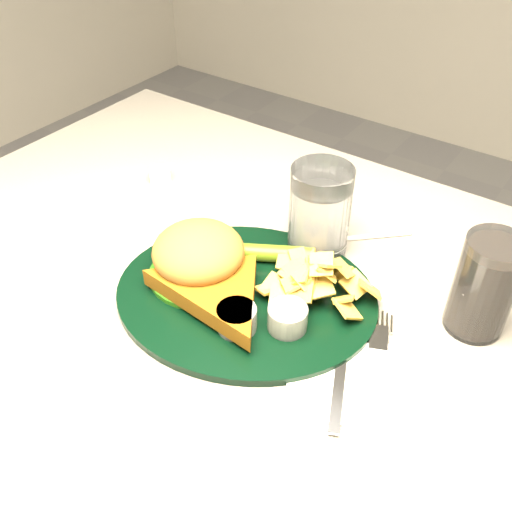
{
  "coord_description": "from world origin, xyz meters",
  "views": [
    {
      "loc": [
        0.32,
        -0.47,
        1.28
      ],
      "look_at": [
        -0.01,
        0.01,
        0.8
      ],
      "focal_mm": 40.0,
      "sensor_mm": 36.0,
      "label": 1
    }
  ],
  "objects_px": {
    "dinner_plate": "(245,276)",
    "cola_glass": "(485,286)",
    "water_glass": "(320,212)",
    "fork_napkin": "(343,377)",
    "table": "(261,445)"
  },
  "relations": [
    {
      "from": "water_glass",
      "to": "cola_glass",
      "type": "xyz_separation_m",
      "value": [
        0.24,
        -0.02,
        -0.0
      ]
    },
    {
      "from": "cola_glass",
      "to": "water_glass",
      "type": "bearing_deg",
      "value": 175.75
    },
    {
      "from": "dinner_plate",
      "to": "water_glass",
      "type": "xyz_separation_m",
      "value": [
        0.02,
        0.14,
        0.03
      ]
    },
    {
      "from": "cola_glass",
      "to": "fork_napkin",
      "type": "xyz_separation_m",
      "value": [
        -0.09,
        -0.17,
        -0.06
      ]
    },
    {
      "from": "dinner_plate",
      "to": "water_glass",
      "type": "distance_m",
      "value": 0.15
    },
    {
      "from": "table",
      "to": "water_glass",
      "type": "relative_size",
      "value": 8.76
    },
    {
      "from": "dinner_plate",
      "to": "cola_glass",
      "type": "xyz_separation_m",
      "value": [
        0.26,
        0.13,
        0.03
      ]
    },
    {
      "from": "dinner_plate",
      "to": "fork_napkin",
      "type": "distance_m",
      "value": 0.18
    },
    {
      "from": "cola_glass",
      "to": "fork_napkin",
      "type": "bearing_deg",
      "value": -117.89
    },
    {
      "from": "cola_glass",
      "to": "dinner_plate",
      "type": "bearing_deg",
      "value": -154.38
    },
    {
      "from": "dinner_plate",
      "to": "fork_napkin",
      "type": "relative_size",
      "value": 1.97
    },
    {
      "from": "water_glass",
      "to": "cola_glass",
      "type": "bearing_deg",
      "value": -4.25
    },
    {
      "from": "dinner_plate",
      "to": "fork_napkin",
      "type": "height_order",
      "value": "dinner_plate"
    },
    {
      "from": "water_glass",
      "to": "cola_glass",
      "type": "relative_size",
      "value": 1.02
    },
    {
      "from": "fork_napkin",
      "to": "water_glass",
      "type": "bearing_deg",
      "value": 103.96
    }
  ]
}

